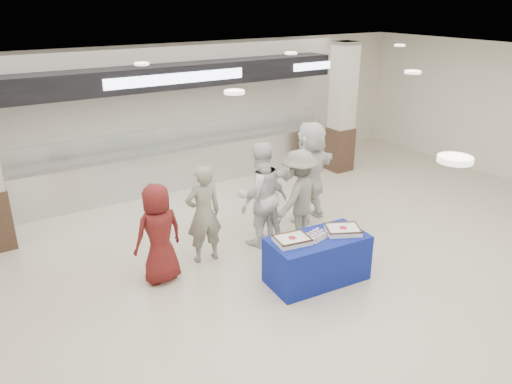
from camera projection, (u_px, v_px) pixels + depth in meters
ground at (322, 289)px, 7.66m from camera, size 14.00×14.00×0.00m
serving_line at (175, 138)px, 11.47m from camera, size 8.70×0.85×2.80m
column_right at (342, 111)px, 12.39m from camera, size 0.55×0.55×3.20m
display_table at (317, 259)px, 7.78m from camera, size 1.60×0.89×0.75m
sheet_cake_left at (292, 240)px, 7.47m from camera, size 0.56×0.46×0.10m
sheet_cake_right at (343, 229)px, 7.79m from camera, size 0.64×0.59×0.11m
cupcake_tray at (315, 235)px, 7.64m from camera, size 0.48×0.41×0.07m
civilian_maroon at (159, 234)px, 7.64m from camera, size 0.83×0.59×1.61m
soldier_a at (204, 214)px, 8.22m from camera, size 0.65×0.45×1.70m
chef_tall at (260, 194)px, 8.80m from camera, size 0.99×0.81×1.89m
chef_short at (265, 204)px, 8.74m from camera, size 0.96×0.44×1.61m
soldier_b at (299, 197)px, 8.85m from camera, size 1.27×0.97×1.74m
civilian_white at (310, 172)px, 9.72m from camera, size 1.95×1.05×2.01m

